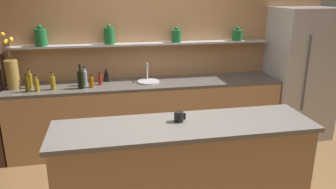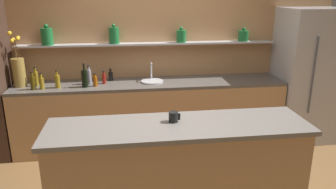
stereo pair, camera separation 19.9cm
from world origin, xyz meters
name	(u,v)px [view 1 (the left image)]	position (x,y,z in m)	size (l,w,h in m)	color
back_wall_unit	(149,50)	(0.00, 1.60, 1.30)	(5.20, 0.28, 2.60)	tan
back_counter_unit	(148,114)	(-0.09, 1.24, 0.46)	(3.63, 0.62, 0.92)	tan
island_counter	(184,176)	(0.00, -0.50, 0.51)	(2.24, 0.61, 1.02)	tan
refrigerator	(300,74)	(2.17, 1.20, 0.94)	(0.86, 0.73, 1.89)	#B7B7BC
flower_vase	(12,72)	(-1.78, 1.27, 1.13)	(0.16, 0.20, 0.72)	olive
sink_fixture	(148,80)	(-0.07, 1.25, 0.94)	(0.30, 0.30, 0.25)	#B7B7BC
bottle_spirit_0	(85,78)	(-0.90, 1.25, 1.03)	(0.06, 0.06, 0.25)	gray
bottle_sauce_1	(100,79)	(-0.71, 1.25, 0.99)	(0.05, 0.05, 0.17)	maroon
bottle_oil_2	(37,85)	(-1.47, 1.10, 1.00)	(0.06, 0.06, 0.21)	olive
bottle_sauce_3	(106,77)	(-0.63, 1.40, 0.99)	(0.06, 0.06, 0.17)	black
bottle_sauce_4	(91,82)	(-0.82, 1.14, 0.99)	(0.05, 0.05, 0.17)	#9E4C0A
bottle_wine_5	(81,80)	(-0.95, 1.12, 1.04)	(0.08, 0.08, 0.31)	black
bottle_oil_6	(53,83)	(-1.29, 1.13, 1.01)	(0.06, 0.06, 0.23)	olive
bottle_oil_7	(30,80)	(-1.58, 1.25, 1.02)	(0.05, 0.05, 0.25)	olive
bottle_oil_8	(27,85)	(-1.58, 1.09, 1.01)	(0.06, 0.06, 0.23)	#47380A
coffee_mug	(179,117)	(-0.03, -0.44, 1.07)	(0.10, 0.08, 0.09)	black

